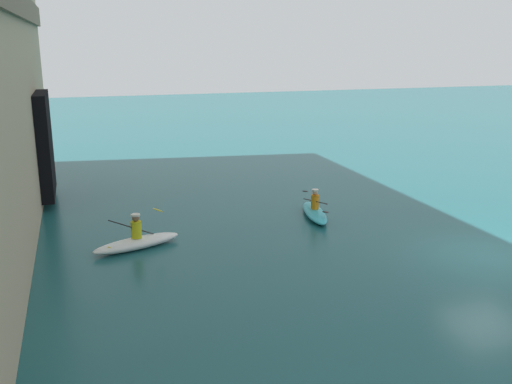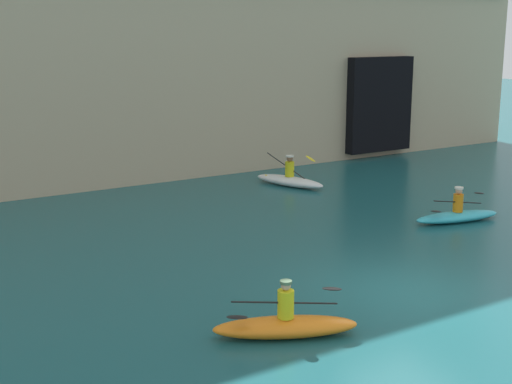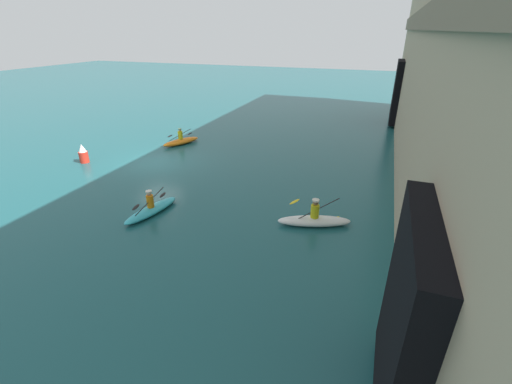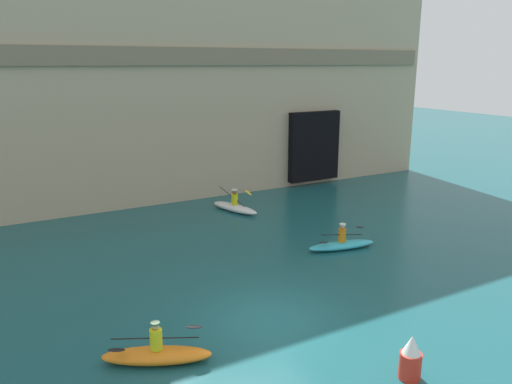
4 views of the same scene
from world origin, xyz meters
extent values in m
plane|color=#195156|center=(0.00, 0.00, 0.00)|extent=(120.00, 120.00, 0.00)
cube|color=black|center=(11.24, 13.77, 2.46)|extent=(3.53, 0.70, 4.33)
ellipsoid|color=#33B2C6|center=(5.65, 3.68, 0.16)|extent=(3.05, 1.30, 0.32)
cylinder|color=orange|center=(5.65, 3.68, 0.60)|extent=(0.31, 0.31, 0.56)
sphere|color=tan|center=(5.65, 3.68, 0.99)|extent=(0.22, 0.22, 0.22)
cylinder|color=silver|center=(5.65, 3.68, 1.08)|extent=(0.27, 0.27, 0.06)
cylinder|color=black|center=(5.65, 3.68, 0.63)|extent=(2.17, 0.08, 0.40)
ellipsoid|color=black|center=(4.68, 3.66, 0.47)|extent=(0.45, 0.19, 0.12)
ellipsoid|color=black|center=(6.62, 3.70, 0.79)|extent=(0.45, 0.19, 0.12)
ellipsoid|color=white|center=(4.16, 10.72, 0.19)|extent=(1.71, 3.13, 0.38)
cylinder|color=gold|center=(4.16, 10.72, 0.66)|extent=(0.35, 0.35, 0.57)
sphere|color=brown|center=(4.16, 10.72, 1.07)|extent=(0.24, 0.24, 0.24)
cylinder|color=silver|center=(4.16, 10.72, 1.16)|extent=(0.30, 0.30, 0.06)
cylinder|color=black|center=(4.16, 10.72, 0.69)|extent=(0.92, 1.81, 1.06)
ellipsoid|color=yellow|center=(3.77, 11.51, 0.23)|extent=(0.35, 0.45, 0.25)
ellipsoid|color=yellow|center=(4.55, 9.93, 1.15)|extent=(0.35, 0.45, 0.25)
camera|label=1|loc=(-14.05, 12.34, 6.68)|focal=40.00mm
camera|label=2|loc=(-11.10, -11.17, 5.90)|focal=50.00mm
camera|label=3|loc=(16.68, 12.69, 7.46)|focal=24.00mm
camera|label=4|loc=(-7.00, -11.77, 7.59)|focal=35.00mm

